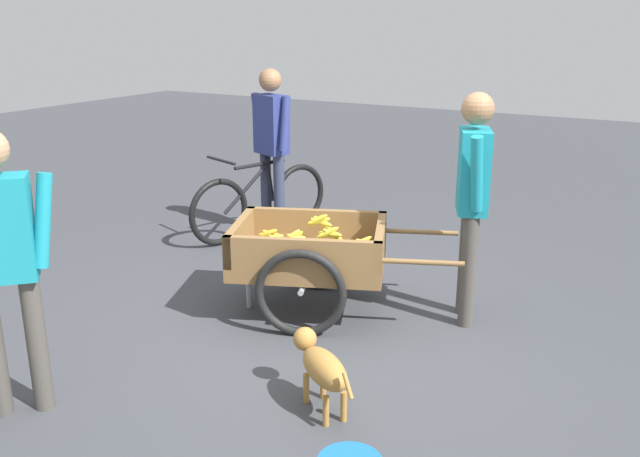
# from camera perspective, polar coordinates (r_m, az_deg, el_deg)

# --- Properties ---
(ground_plane) EXTENTS (24.00, 24.00, 0.00)m
(ground_plane) POSITION_cam_1_polar(r_m,az_deg,el_deg) (4.77, 0.63, -9.39)
(ground_plane) COLOR #3D3F44
(fruit_cart) EXTENTS (1.81, 1.32, 0.72)m
(fruit_cart) POSITION_cam_1_polar(r_m,az_deg,el_deg) (5.09, -0.85, -2.32)
(fruit_cart) COLOR olive
(fruit_cart) RESTS_ON ground
(vendor_person) EXTENTS (0.31, 0.58, 1.65)m
(vendor_person) POSITION_cam_1_polar(r_m,az_deg,el_deg) (4.90, 12.53, 3.32)
(vendor_person) COLOR #4C4742
(vendor_person) RESTS_ON ground
(bicycle) EXTENTS (0.68, 1.58, 0.85)m
(bicycle) POSITION_cam_1_polar(r_m,az_deg,el_deg) (6.94, -4.94, 2.27)
(bicycle) COLOR black
(bicycle) RESTS_ON ground
(cyclist_person) EXTENTS (0.49, 0.30, 1.65)m
(cyclist_person) POSITION_cam_1_polar(r_m,az_deg,el_deg) (6.89, -4.06, 7.65)
(cyclist_person) COLOR #333851
(cyclist_person) RESTS_ON ground
(dog) EXTENTS (0.57, 0.43, 0.40)m
(dog) POSITION_cam_1_polar(r_m,az_deg,el_deg) (3.92, 0.13, -11.28)
(dog) COLOR #AD7A38
(dog) RESTS_ON ground
(bystander_person) EXTENTS (0.39, 0.47, 1.60)m
(bystander_person) POSITION_cam_1_polar(r_m,az_deg,el_deg) (3.99, -24.89, -1.64)
(bystander_person) COLOR #4C4742
(bystander_person) RESTS_ON ground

